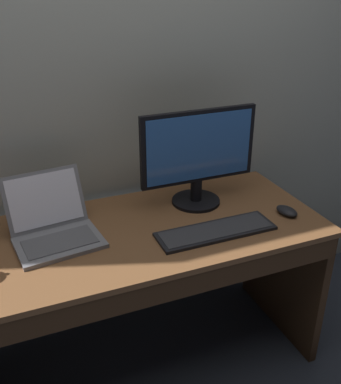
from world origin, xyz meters
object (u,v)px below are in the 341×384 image
external_monitor (198,156)px  laptop_space_gray (55,229)px  wired_keyboard (216,231)px  computer_mouse (287,211)px

external_monitor → laptop_space_gray: bearing=-174.1°
laptop_space_gray → wired_keyboard: (0.59, -0.19, -0.04)m
external_monitor → wired_keyboard: 0.34m
laptop_space_gray → external_monitor: 0.65m
wired_keyboard → computer_mouse: 0.34m
computer_mouse → wired_keyboard: bearing=173.3°
laptop_space_gray → external_monitor: external_monitor is taller
laptop_space_gray → wired_keyboard: size_ratio=0.73×
external_monitor → wired_keyboard: (-0.04, -0.25, -0.22)m
laptop_space_gray → computer_mouse: 0.95m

